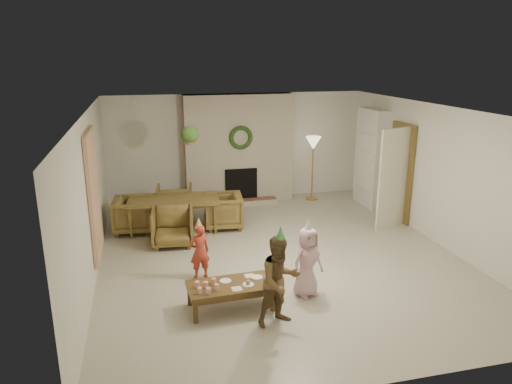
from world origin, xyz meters
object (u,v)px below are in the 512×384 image
object	(u,v)px
dining_chair_near	(173,227)
child_red	(200,251)
dining_chair_left	(134,215)
dining_chair_far	(175,201)
child_pink	(307,262)
dining_table	(174,215)
dining_chair_right	(223,211)
child_plaid	(280,281)
coffee_table_top	(231,286)

from	to	relation	value
dining_chair_near	child_red	world-z (taller)	child_red
dining_chair_left	dining_chair_far	bearing A→B (deg)	-45.00
child_pink	dining_table	bearing A→B (deg)	97.08
dining_chair_near	dining_chair_right	bearing A→B (deg)	38.66
dining_chair_left	child_plaid	bearing A→B (deg)	-148.85
dining_chair_near	coffee_table_top	distance (m)	2.55
dining_chair_right	coffee_table_top	world-z (taller)	dining_chair_right
dining_chair_near	coffee_table_top	world-z (taller)	dining_chair_near
dining_chair_left	dining_chair_right	distance (m)	1.75
child_pink	child_red	bearing A→B (deg)	126.65
dining_table	dining_chair_left	xyz separation A→B (m)	(-0.77, 0.08, 0.03)
child_red	child_plaid	size ratio (longest dim) A/B	0.73
dining_chair_far	dining_chair_right	size ratio (longest dim) A/B	1.00
dining_chair_far	coffee_table_top	world-z (taller)	dining_chair_far
dining_chair_left	coffee_table_top	size ratio (longest dim) A/B	0.65
dining_chair_near	dining_chair_right	distance (m)	1.24
child_plaid	dining_chair_right	bearing A→B (deg)	76.38
child_red	child_plaid	distance (m)	1.76
child_red	child_plaid	world-z (taller)	child_plaid
coffee_table_top	child_plaid	world-z (taller)	child_plaid
coffee_table_top	child_pink	xyz separation A→B (m)	(1.13, 0.11, 0.18)
dining_chair_near	coffee_table_top	size ratio (longest dim) A/B	0.65
dining_table	child_plaid	size ratio (longest dim) A/B	1.48
dining_chair_right	dining_table	bearing A→B (deg)	-90.00
child_red	dining_chair_far	bearing A→B (deg)	-97.99
dining_chair_near	child_plaid	world-z (taller)	child_plaid
child_plaid	coffee_table_top	bearing A→B (deg)	120.62
dining_chair_left	child_plaid	xyz separation A→B (m)	(1.83, -3.86, 0.26)
dining_chair_near	dining_chair_left	bearing A→B (deg)	135.00
coffee_table_top	child_plaid	distance (m)	0.80
dining_table	dining_chair_far	world-z (taller)	dining_chair_far
coffee_table_top	child_plaid	xyz separation A→B (m)	(0.54, -0.53, 0.27)
child_plaid	dining_table	bearing A→B (deg)	90.59
dining_chair_left	dining_chair_right	world-z (taller)	same
dining_table	coffee_table_top	bearing A→B (deg)	-75.17
dining_chair_near	dining_chair_far	size ratio (longest dim) A/B	1.00
dining_table	child_red	xyz separation A→B (m)	(0.23, -2.23, 0.13)
dining_table	child_pink	bearing A→B (deg)	-56.53
dining_table	child_red	size ratio (longest dim) A/B	2.02
dining_chair_left	child_red	xyz separation A→B (m)	(1.00, -2.31, 0.09)
dining_chair_far	child_plaid	distance (m)	4.66
dining_chair_left	child_red	world-z (taller)	child_red
coffee_table_top	child_red	size ratio (longest dim) A/B	1.33
dining_chair_right	dining_chair_far	bearing A→B (deg)	-128.66
dining_chair_near	child_plaid	xyz separation A→B (m)	(1.14, -3.01, 0.26)
dining_chair_far	child_red	size ratio (longest dim) A/B	0.86
dining_chair_near	dining_chair_left	xyz separation A→B (m)	(-0.70, 0.85, 0.00)
coffee_table_top	child_red	distance (m)	1.07
dining_table	child_plaid	world-z (taller)	child_plaid
child_plaid	child_pink	distance (m)	0.87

